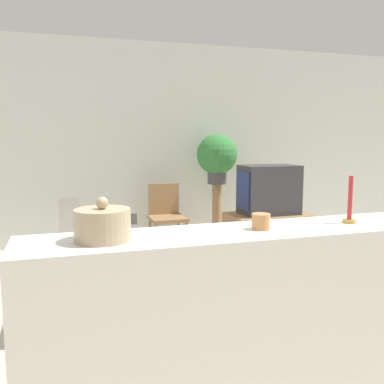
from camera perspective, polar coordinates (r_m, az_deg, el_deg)
The scene contains 12 objects.
ground_plane at distance 2.91m, azimuth 2.59°, elevation -22.27°, with size 14.00×14.00×0.00m, color beige.
wall_back at distance 5.87m, azimuth -8.91°, elevation 6.44°, with size 9.00×0.06×2.70m.
couch at distance 4.04m, azimuth -11.67°, elevation -9.27°, with size 0.82×1.83×0.78m.
tv_stand at distance 5.12m, azimuth 10.08°, elevation -5.86°, with size 0.93×0.59×0.55m.
television at distance 5.02m, azimuth 10.16°, elevation 0.32°, with size 0.66×0.41×0.56m.
wooden_chair at distance 5.45m, azimuth -3.45°, elevation -2.85°, with size 0.44×0.44×0.84m.
plant_stand at distance 5.85m, azimuth 3.30°, elevation -2.82°, with size 0.12×0.12×0.80m.
potted_plant at distance 5.76m, azimuth 3.36°, elevation 4.84°, with size 0.55×0.55×0.67m.
foreground_counter at distance 2.33m, azimuth 6.47°, elevation -16.84°, with size 2.20×0.44×0.97m.
decorative_bowl at distance 1.99m, azimuth -11.83°, elevation -4.25°, with size 0.26×0.26×0.20m.
candle_jar at distance 2.22m, azimuth 9.18°, elevation -3.90°, with size 0.09×0.09×0.08m.
candlestick at distance 2.49m, azimuth 20.29°, elevation -1.94°, with size 0.07×0.07×0.26m.
Camera 1 is at (-0.87, -2.38, 1.44)m, focal length 40.00 mm.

